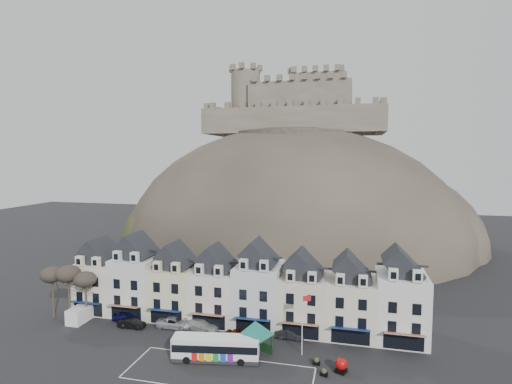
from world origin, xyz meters
TOP-DOWN VIEW (x-y plane):
  - ground at (0.00, 0.00)m, footprint 300.00×300.00m
  - coach_bay_markings at (2.00, 1.25)m, footprint 22.00×7.50m
  - townhouse_terrace at (0.15, 15.97)m, footprint 54.40×9.35m
  - castle_hill at (1.25, 68.95)m, footprint 100.00×76.00m
  - castle at (0.51, 75.93)m, footprint 50.20×22.20m
  - tree_left_far at (-29.00, 10.50)m, footprint 3.61×3.61m
  - tree_left_mid at (-26.00, 10.50)m, footprint 3.78×3.78m
  - tree_left_near at (-23.00, 10.50)m, footprint 3.43×3.43m
  - bus at (0.61, 3.96)m, footprint 11.15×4.29m
  - bus_shelter at (5.16, 6.24)m, footprint 6.61×6.61m
  - red_buoy at (16.00, 4.77)m, footprint 1.55×1.55m
  - flagpole at (11.04, 7.84)m, footprint 1.11×0.47m
  - white_van at (-23.85, 10.56)m, footprint 2.32×5.14m
  - planter_west at (14.08, 3.50)m, footprint 0.96×0.62m
  - planter_east at (13.00, 5.82)m, footprint 0.92×0.64m
  - car_navy at (-16.73, 12.00)m, footprint 4.82×2.45m
  - car_black at (-14.80, 9.93)m, footprint 4.14×1.50m
  - car_silver at (-8.58, 11.58)m, footprint 5.49×2.75m
  - car_white at (-4.40, 11.66)m, footprint 5.67×3.23m
  - car_maroon at (2.20, 9.61)m, footprint 4.84×2.78m
  - car_charcoal at (8.71, 12.00)m, footprint 4.15×1.65m

SIDE VIEW (x-z plane):
  - ground at x=0.00m, z-range 0.00..0.00m
  - coach_bay_markings at x=2.00m, z-range -0.01..0.01m
  - castle_hill at x=1.25m, z-range -33.89..34.11m
  - planter_west at x=14.08m, z-range -0.02..0.87m
  - planter_east at x=13.00m, z-range -0.02..0.90m
  - car_charcoal at x=8.71m, z-range 0.00..1.34m
  - car_black at x=-14.80m, z-range 0.00..1.36m
  - car_silver at x=-8.58m, z-range 0.00..1.52m
  - car_white at x=-4.40m, z-range 0.00..1.55m
  - car_maroon at x=2.20m, z-range 0.00..1.55m
  - car_navy at x=-16.73m, z-range 0.00..1.57m
  - red_buoy at x=16.00m, z-range 0.02..1.78m
  - white_van at x=-23.85m, z-range 0.00..2.33m
  - bus at x=0.61m, z-range 0.16..3.23m
  - bus_shelter at x=5.16m, z-range 1.28..5.89m
  - flagpole at x=11.04m, z-range 0.57..8.67m
  - townhouse_terrace at x=0.15m, z-range -0.60..11.20m
  - tree_left_near at x=-23.00m, z-range 2.64..10.47m
  - tree_left_far at x=-29.00m, z-range 2.78..11.02m
  - tree_left_mid at x=-26.00m, z-range 2.92..11.56m
  - castle at x=0.51m, z-range 29.19..51.19m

